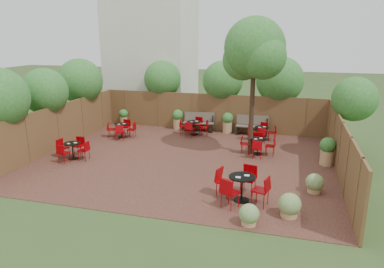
# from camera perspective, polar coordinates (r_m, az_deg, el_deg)

# --- Properties ---
(ground) EXTENTS (80.00, 80.00, 0.00)m
(ground) POSITION_cam_1_polar(r_m,az_deg,el_deg) (15.01, -1.19, -4.12)
(ground) COLOR #354F23
(ground) RESTS_ON ground
(courtyard_paving) EXTENTS (12.00, 10.00, 0.02)m
(courtyard_paving) POSITION_cam_1_polar(r_m,az_deg,el_deg) (15.01, -1.19, -4.09)
(courtyard_paving) COLOR #341B15
(courtyard_paving) RESTS_ON ground
(fence_back) EXTENTS (12.00, 0.08, 2.00)m
(fence_back) POSITION_cam_1_polar(r_m,az_deg,el_deg) (19.41, 3.02, 3.47)
(fence_back) COLOR brown
(fence_back) RESTS_ON ground
(fence_left) EXTENTS (0.08, 10.00, 2.00)m
(fence_left) POSITION_cam_1_polar(r_m,az_deg,el_deg) (17.35, -20.56, 1.03)
(fence_left) COLOR brown
(fence_left) RESTS_ON ground
(fence_right) EXTENTS (0.08, 10.00, 2.00)m
(fence_right) POSITION_cam_1_polar(r_m,az_deg,el_deg) (14.27, 22.57, -2.18)
(fence_right) COLOR brown
(fence_right) RESTS_ON ground
(neighbour_building) EXTENTS (5.00, 4.00, 8.00)m
(neighbour_building) POSITION_cam_1_polar(r_m,az_deg,el_deg) (23.21, -6.39, 12.85)
(neighbour_building) COLOR beige
(neighbour_building) RESTS_ON ground
(overhang_foliage) EXTENTS (15.39, 10.73, 2.48)m
(overhang_foliage) POSITION_cam_1_polar(r_m,az_deg,el_deg) (17.68, -5.31, 7.74)
(overhang_foliage) COLOR #2A6A22
(overhang_foliage) RESTS_ON ground
(courtyard_tree) EXTENTS (2.67, 2.57, 5.77)m
(courtyard_tree) POSITION_cam_1_polar(r_m,az_deg,el_deg) (15.06, 9.86, 12.69)
(courtyard_tree) COLOR black
(courtyard_tree) RESTS_ON courtyard_paving
(park_bench_left) EXTENTS (1.67, 0.73, 1.00)m
(park_bench_left) POSITION_cam_1_polar(r_m,az_deg,el_deg) (19.29, 1.11, 2.00)
(park_bench_left) COLOR brown
(park_bench_left) RESTS_ON courtyard_paving
(park_bench_right) EXTENTS (1.66, 0.59, 1.01)m
(park_bench_right) POSITION_cam_1_polar(r_m,az_deg,el_deg) (18.81, 9.57, 1.44)
(park_bench_right) COLOR brown
(park_bench_right) RESTS_ON courtyard_paving
(bistro_tables) EXTENTS (8.92, 8.62, 0.95)m
(bistro_tables) POSITION_cam_1_polar(r_m,az_deg,el_deg) (15.49, 0.25, -1.77)
(bistro_tables) COLOR black
(bistro_tables) RESTS_ON courtyard_paving
(planters) EXTENTS (11.27, 4.41, 1.13)m
(planters) POSITION_cam_1_polar(r_m,az_deg,el_deg) (18.00, 3.96, 1.18)
(planters) COLOR tan
(planters) RESTS_ON courtyard_paving
(low_shrubs) EXTENTS (2.41, 3.26, 0.70)m
(low_shrubs) POSITION_cam_1_polar(r_m,az_deg,el_deg) (11.12, 15.12, -10.13)
(low_shrubs) COLOR tan
(low_shrubs) RESTS_ON courtyard_paving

